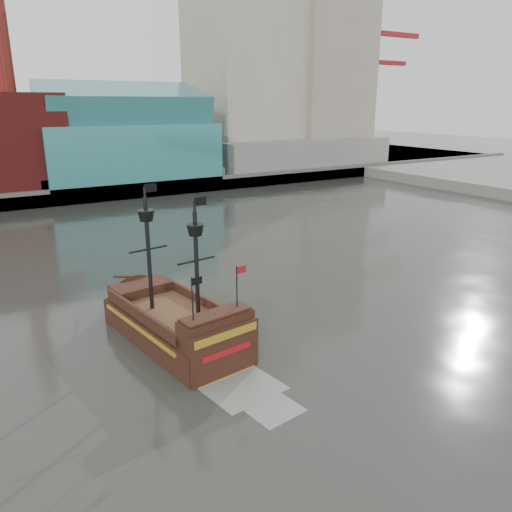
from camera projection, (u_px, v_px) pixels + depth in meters
ground at (335, 379)px, 29.32m from camera, size 400.00×400.00×0.00m
promenade_far at (50, 175)px, 104.21m from camera, size 220.00×60.00×2.00m
seawall at (83, 195)px, 80.01m from camera, size 220.00×1.00×2.60m
skyline at (72, 52)px, 93.77m from camera, size 149.00×45.00×62.00m
crane_a at (369, 88)px, 129.65m from camera, size 22.50×4.00×32.25m
crane_b at (368, 102)px, 143.62m from camera, size 19.10×4.00×26.25m
pirate_ship at (176, 328)px, 33.49m from camera, size 6.58×15.68×11.37m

